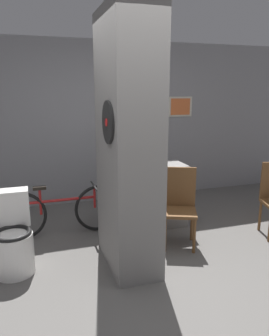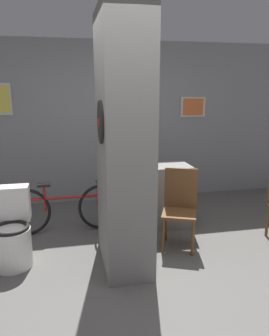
{
  "view_description": "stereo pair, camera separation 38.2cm",
  "coord_description": "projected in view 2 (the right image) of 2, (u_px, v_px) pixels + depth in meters",
  "views": [
    {
      "loc": [
        -1.0,
        -2.65,
        1.85
      ],
      "look_at": [
        0.13,
        0.88,
        0.95
      ],
      "focal_mm": 35.0,
      "sensor_mm": 36.0,
      "label": 1
    },
    {
      "loc": [
        -0.63,
        -2.75,
        1.85
      ],
      "look_at": [
        0.13,
        0.88,
        0.95
      ],
      "focal_mm": 35.0,
      "sensor_mm": 36.0,
      "label": 2
    }
  ],
  "objects": [
    {
      "name": "ground_plane",
      "position": [
        140.0,
        285.0,
        3.18
      ],
      "size": [
        14.0,
        14.0,
        0.0
      ],
      "primitive_type": "plane",
      "color": "#5B5956"
    },
    {
      "name": "wall_back",
      "position": [
        105.0,
        123.0,
        5.37
      ],
      "size": [
        8.0,
        0.09,
        2.6
      ],
      "color": "gray",
      "rests_on": "ground_plane"
    },
    {
      "name": "pillar_center",
      "position": [
        123.0,
        144.0,
        3.32
      ],
      "size": [
        0.5,
        0.97,
        2.6
      ],
      "color": "gray",
      "rests_on": "ground_plane"
    },
    {
      "name": "counter_shelf",
      "position": [
        148.0,
        197.0,
        4.43
      ],
      "size": [
        1.13,
        0.44,
        0.85
      ],
      "color": "gray",
      "rests_on": "ground_plane"
    },
    {
      "name": "toilet",
      "position": [
        12.0,
        234.0,
        3.5
      ],
      "size": [
        0.4,
        0.56,
        0.81
      ],
      "color": "white",
      "rests_on": "ground_plane"
    },
    {
      "name": "chair_near_pillar",
      "position": [
        180.0,
        205.0,
        3.87
      ],
      "size": [
        0.51,
        0.51,
        0.93
      ],
      "rotation": [
        0.0,
        0.0,
        -0.4
      ],
      "color": "brown",
      "rests_on": "ground_plane"
    },
    {
      "name": "bicycle",
      "position": [
        65.0,
        208.0,
        4.27
      ],
      "size": [
        1.61,
        0.42,
        0.68
      ],
      "color": "black",
      "rests_on": "ground_plane"
    },
    {
      "name": "bottle_tall",
      "position": [
        154.0,
        160.0,
        4.26
      ],
      "size": [
        0.08,
        0.08,
        0.25
      ],
      "color": "#267233",
      "rests_on": "counter_shelf"
    }
  ]
}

